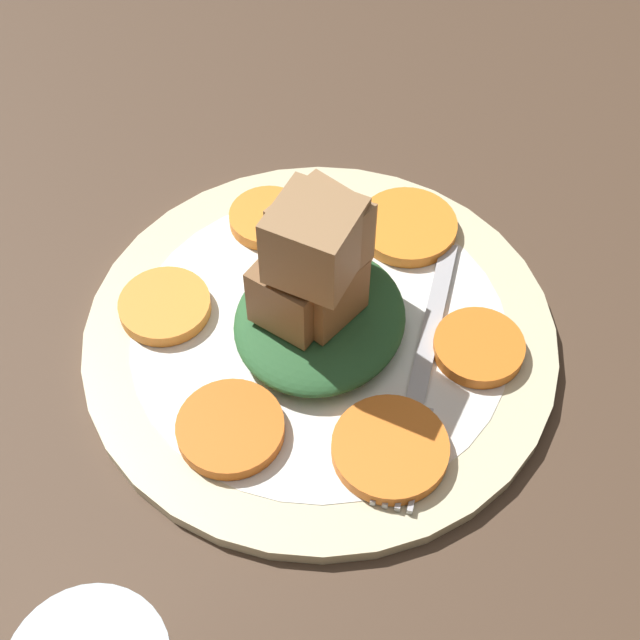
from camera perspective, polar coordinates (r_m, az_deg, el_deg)
The scene contains 10 objects.
table_slab at distance 56.23cm, azimuth -0.00°, elevation -1.90°, with size 120.00×120.00×2.00cm, color #4C3828.
plate at distance 54.99cm, azimuth -0.00°, elevation -0.99°, with size 29.03×29.03×1.05cm.
carrot_slice_0 at distance 49.73cm, azimuth 4.51°, elevation -8.21°, with size 6.53×6.53×0.88cm, color orange.
carrot_slice_1 at distance 54.06cm, azimuth 10.12°, elevation -1.72°, with size 5.46×5.46×0.88cm, color orange.
carrot_slice_2 at distance 59.72cm, azimuth 5.62°, elevation 5.97°, with size 6.56×6.56×0.88cm, color orange.
carrot_slice_3 at distance 60.09cm, azimuth -3.32°, elevation 6.54°, with size 5.24×5.24×0.88cm, color orange.
carrot_slice_4 at distance 55.93cm, azimuth -9.90°, elevation 0.90°, with size 5.69×5.69×0.88cm, color orange.
carrot_slice_5 at distance 50.46cm, azimuth -5.76°, elevation -6.91°, with size 6.10×6.10×0.88cm, color orange.
center_pile at distance 51.37cm, azimuth -0.09°, elevation 2.27°, with size 11.34×10.21×11.10cm.
fork at distance 52.92cm, azimuth 6.52°, elevation -3.21°, with size 19.23×4.23×0.40cm.
Camera 1 is at (-30.04, -12.06, 46.98)cm, focal length 50.00 mm.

